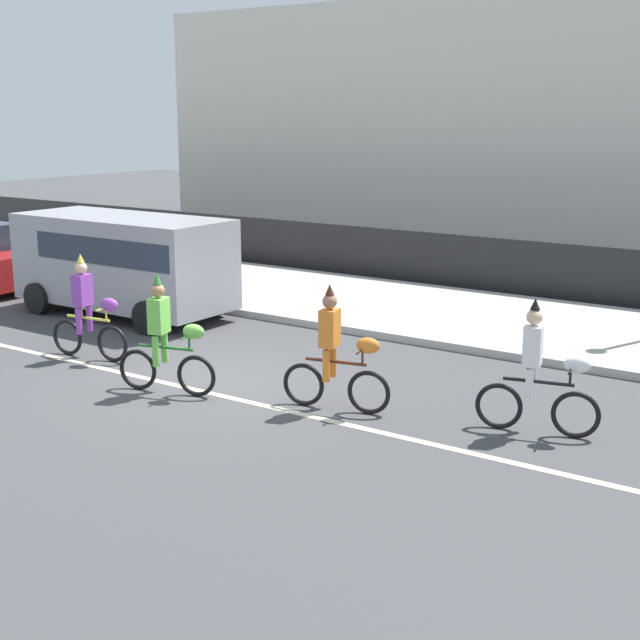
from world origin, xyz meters
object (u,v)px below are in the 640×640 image
object	(u,v)px
parade_cyclist_orange	(337,356)
parade_cyclist_zebra	(540,376)
parade_cyclist_purple	(89,313)
parade_cyclist_lime	(166,342)
parked_van_grey	(125,258)

from	to	relation	value
parade_cyclist_orange	parade_cyclist_zebra	bearing A→B (deg)	14.40
parade_cyclist_purple	parade_cyclist_lime	world-z (taller)	same
parade_cyclist_orange	parade_cyclist_purple	bearing A→B (deg)	-178.60
parade_cyclist_lime	parade_cyclist_orange	size ratio (longest dim) A/B	1.00
parade_cyclist_orange	parked_van_grey	xyz separation A→B (m)	(-7.30, 2.73, 0.44)
parade_cyclist_purple	parade_cyclist_orange	distance (m)	5.27
parade_cyclist_purple	parade_cyclist_orange	size ratio (longest dim) A/B	1.00
parked_van_grey	parade_cyclist_lime	bearing A→B (deg)	-37.60
parade_cyclist_lime	parade_cyclist_zebra	bearing A→B (deg)	15.81
parade_cyclist_lime	parade_cyclist_zebra	size ratio (longest dim) A/B	1.00
parade_cyclist_zebra	parked_van_grey	size ratio (longest dim) A/B	0.38
parade_cyclist_orange	parade_cyclist_zebra	world-z (taller)	same
parade_cyclist_purple	parade_cyclist_lime	size ratio (longest dim) A/B	1.00
parade_cyclist_purple	parade_cyclist_zebra	bearing A→B (deg)	6.07
parked_van_grey	parade_cyclist_orange	bearing A→B (deg)	-20.52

